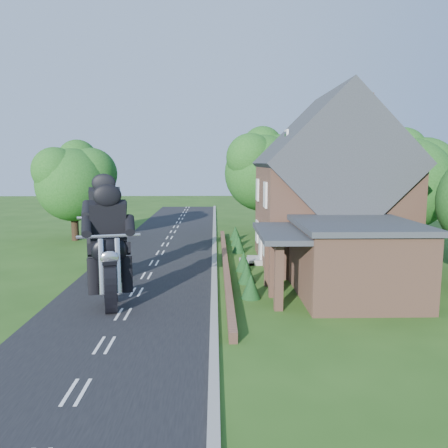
{
  "coord_description": "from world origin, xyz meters",
  "views": [
    {
      "loc": [
        3.69,
        -19.9,
        6.04
      ],
      "look_at": [
        4.18,
        3.08,
        2.8
      ],
      "focal_mm": 35.0,
      "sensor_mm": 36.0,
      "label": 1
    }
  ],
  "objects_px": {
    "garden_wall": "(225,263)",
    "motorcycle_follow": "(107,264)",
    "motorcycle_lead": "(111,290)",
    "annex": "(352,258)",
    "house": "(329,191)"
  },
  "relations": [
    {
      "from": "garden_wall",
      "to": "motorcycle_follow",
      "type": "distance_m",
      "value": 6.8
    },
    {
      "from": "motorcycle_lead",
      "to": "annex",
      "type": "bearing_deg",
      "value": 174.4
    },
    {
      "from": "garden_wall",
      "to": "motorcycle_lead",
      "type": "height_order",
      "value": "motorcycle_lead"
    },
    {
      "from": "garden_wall",
      "to": "motorcycle_follow",
      "type": "relative_size",
      "value": 12.46
    },
    {
      "from": "annex",
      "to": "motorcycle_lead",
      "type": "distance_m",
      "value": 10.66
    },
    {
      "from": "house",
      "to": "motorcycle_follow",
      "type": "height_order",
      "value": "house"
    },
    {
      "from": "garden_wall",
      "to": "house",
      "type": "height_order",
      "value": "house"
    },
    {
      "from": "motorcycle_lead",
      "to": "motorcycle_follow",
      "type": "bearing_deg",
      "value": -88.14
    },
    {
      "from": "annex",
      "to": "motorcycle_lead",
      "type": "relative_size",
      "value": 4.23
    },
    {
      "from": "house",
      "to": "annex",
      "type": "distance_m",
      "value": 7.3
    },
    {
      "from": "garden_wall",
      "to": "house",
      "type": "distance_m",
      "value": 7.52
    },
    {
      "from": "garden_wall",
      "to": "motorcycle_lead",
      "type": "relative_size",
      "value": 13.2
    },
    {
      "from": "motorcycle_lead",
      "to": "motorcycle_follow",
      "type": "relative_size",
      "value": 0.94
    },
    {
      "from": "garden_wall",
      "to": "motorcycle_lead",
      "type": "distance_m",
      "value": 8.8
    },
    {
      "from": "garden_wall",
      "to": "motorcycle_lead",
      "type": "bearing_deg",
      "value": -124.25
    }
  ]
}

